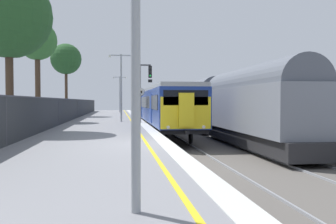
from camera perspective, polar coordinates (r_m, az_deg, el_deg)
name	(u,v)px	position (r m, az deg, el deg)	size (l,w,h in m)	color
ground	(223,158)	(14.56, 8.62, -7.17)	(17.40, 110.00, 1.21)	gray
commuter_train_at_platform	(151,105)	(39.49, -2.67, 1.13)	(2.83, 41.47, 3.81)	navy
freight_train_adjacent_track	(199,103)	(34.48, 4.83, 1.39)	(2.60, 41.27, 4.53)	#232326
signal_gantry	(143,86)	(30.25, -3.88, 4.14)	(1.10, 0.24, 4.68)	#47474C
speed_limit_sign	(141,101)	(27.63, -4.30, 1.78)	(0.59, 0.08, 2.64)	#59595B
platform_lamp_mid	(121,82)	(29.73, -7.32, 4.72)	(2.00, 0.20, 5.43)	#93999E
platform_lamp_far	(120,91)	(54.10, -7.53, 3.24)	(2.00, 0.20, 5.29)	#93999E
platform_back_fence	(6,120)	(14.39, -24.00, -1.09)	(0.07, 99.00, 1.85)	#282B2D
background_tree_left	(37,43)	(31.82, -19.81, 10.09)	(3.13, 3.13, 8.10)	#473323
background_tree_centre	(11,18)	(21.92, -23.35, 13.33)	(4.61, 4.61, 8.58)	#473323
background_tree_right	(65,60)	(42.16, -15.71, 7.83)	(3.37, 3.37, 8.00)	#473323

